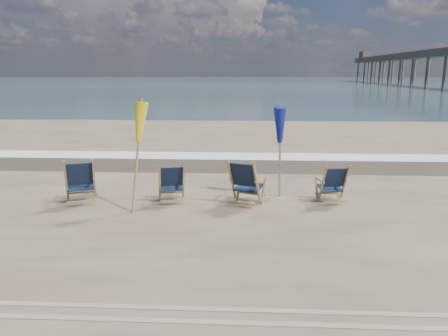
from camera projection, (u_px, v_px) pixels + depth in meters
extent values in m
plane|color=#334C55|center=(246.00, 82.00, 132.58)|extent=(400.00, 400.00, 0.00)
cube|color=silver|center=(233.00, 156.00, 15.87)|extent=(200.00, 1.40, 0.01)
cube|color=#42362A|center=(231.00, 165.00, 14.41)|extent=(200.00, 2.60, 0.00)
cylinder|color=olive|center=(137.00, 158.00, 9.40)|extent=(0.06, 0.06, 2.38)
cone|color=yellow|center=(135.00, 125.00, 9.25)|extent=(0.30, 0.30, 0.85)
cylinder|color=#A5A5AD|center=(280.00, 153.00, 10.32)|extent=(0.06, 0.06, 2.25)
cone|color=navy|center=(281.00, 125.00, 10.18)|extent=(0.30, 0.30, 0.85)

